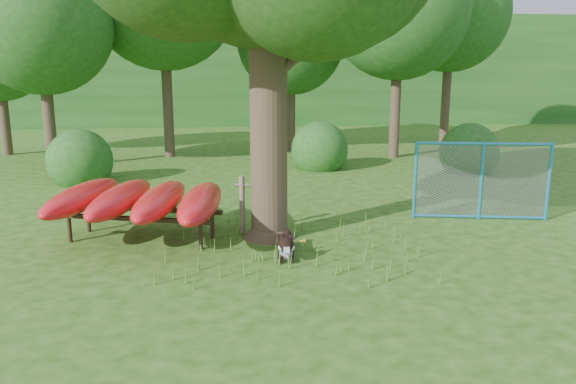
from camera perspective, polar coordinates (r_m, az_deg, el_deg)
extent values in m
plane|color=#224C0F|center=(9.07, -0.49, -7.86)|extent=(80.00, 80.00, 0.00)
cylinder|color=#3D2E21|center=(10.28, -2.02, 9.92)|extent=(0.76, 0.76, 5.38)
cone|color=#3D2E21|center=(10.67, -1.92, -3.19)|extent=(1.15, 1.15, 0.54)
cylinder|color=#3D2E21|center=(10.41, 1.56, 14.11)|extent=(1.45, 0.86, 1.15)
cylinder|color=#3D2E21|center=(10.42, -5.33, 16.43)|extent=(1.23, 0.66, 1.10)
cylinder|color=#6B5F50|center=(10.90, -4.67, -1.28)|extent=(0.11, 0.11, 1.13)
cylinder|color=#6B5F50|center=(10.81, -4.71, 0.73)|extent=(0.31, 0.08, 0.06)
cylinder|color=black|center=(11.12, -21.30, -3.55)|extent=(0.10, 0.10, 0.49)
cylinder|color=black|center=(10.07, -8.86, -4.46)|extent=(0.10, 0.10, 0.49)
cylinder|color=black|center=(11.68, -19.60, -2.66)|extent=(0.10, 0.10, 0.49)
cylinder|color=black|center=(10.69, -7.70, -3.42)|extent=(0.10, 0.10, 0.49)
cube|color=black|center=(10.46, -15.48, -2.63)|extent=(2.82, 0.86, 0.08)
cube|color=black|center=(11.06, -13.99, -1.73)|extent=(2.82, 0.86, 0.08)
ellipsoid|color=red|center=(11.23, -20.21, -0.50)|extent=(1.25, 2.99, 0.47)
ellipsoid|color=red|center=(10.86, -16.66, -0.67)|extent=(1.16, 2.98, 0.47)
ellipsoid|color=red|center=(10.54, -12.87, -0.85)|extent=(1.06, 2.98, 0.47)
ellipsoid|color=red|center=(10.27, -8.87, -1.03)|extent=(0.96, 2.96, 0.47)
cube|color=black|center=(9.81, -0.30, -5.52)|extent=(0.29, 0.70, 0.24)
cube|color=silver|center=(9.53, -0.22, -6.13)|extent=(0.22, 0.15, 0.22)
sphere|color=black|center=(9.30, -0.18, -5.39)|extent=(0.26, 0.26, 0.26)
cube|color=silver|center=(9.20, -0.14, -5.85)|extent=(0.11, 0.14, 0.09)
sphere|color=silver|center=(9.29, -0.66, -5.67)|extent=(0.12, 0.12, 0.12)
sphere|color=silver|center=(9.30, 0.32, -5.65)|extent=(0.12, 0.12, 0.12)
cone|color=black|center=(9.30, -0.62, -4.51)|extent=(0.11, 0.13, 0.12)
cone|color=black|center=(9.30, 0.24, -4.50)|extent=(0.10, 0.12, 0.12)
cylinder|color=black|center=(9.41, -0.73, -6.77)|extent=(0.09, 0.30, 0.07)
cylinder|color=black|center=(9.41, 0.36, -6.76)|extent=(0.09, 0.30, 0.07)
sphere|color=black|center=(10.14, -0.10, -4.33)|extent=(0.16, 0.16, 0.16)
torus|color=blue|center=(9.40, -0.20, -5.59)|extent=(0.25, 0.09, 0.25)
cylinder|color=#288DBE|center=(12.21, 12.78, 1.21)|extent=(0.09, 0.09, 1.65)
cylinder|color=#288DBE|center=(12.48, 19.04, 1.07)|extent=(0.09, 0.09, 1.65)
cylinder|color=#288DBE|center=(12.89, 24.97, 0.92)|extent=(0.09, 0.09, 1.65)
cylinder|color=#288DBE|center=(12.36, 19.30, 4.65)|extent=(2.71, 0.57, 0.06)
cylinder|color=#288DBE|center=(12.65, 18.79, -2.39)|extent=(2.71, 0.57, 0.06)
plane|color=gray|center=(12.48, 19.04, 1.07)|extent=(2.70, 0.51, 2.75)
cylinder|color=#4B7F29|center=(9.86, 1.54, -5.56)|extent=(0.02, 0.02, 0.20)
sphere|color=yellow|center=(9.83, 1.54, -5.00)|extent=(0.04, 0.04, 0.04)
sphere|color=yellow|center=(9.86, 1.68, -4.88)|extent=(0.04, 0.04, 0.04)
sphere|color=yellow|center=(9.84, 1.30, -5.04)|extent=(0.04, 0.04, 0.04)
sphere|color=yellow|center=(9.81, 1.73, -5.03)|extent=(0.04, 0.04, 0.04)
sphere|color=yellow|center=(9.80, 1.50, -5.00)|extent=(0.04, 0.04, 0.04)
cylinder|color=#3D2E21|center=(19.35, -23.25, 8.42)|extent=(0.36, 0.36, 4.20)
sphere|color=#1C511A|center=(19.37, -23.88, 15.50)|extent=(4.40, 4.40, 4.40)
cylinder|color=#3D2E21|center=(20.59, -12.21, 10.79)|extent=(0.36, 0.36, 5.25)
cylinder|color=#3D2E21|center=(21.62, 0.27, 9.29)|extent=(0.36, 0.36, 3.85)
sphere|color=#1C511A|center=(21.60, 0.27, 15.12)|extent=(4.00, 4.00, 4.00)
cylinder|color=#3D2E21|center=(20.32, 10.91, 10.14)|extent=(0.36, 0.36, 4.76)
sphere|color=#1C511A|center=(20.39, 11.24, 17.79)|extent=(4.80, 4.80, 4.80)
cylinder|color=#3D2E21|center=(24.13, 15.81, 10.41)|extent=(0.36, 0.36, 4.90)
sphere|color=#1C511A|center=(24.20, 16.22, 17.04)|extent=(4.60, 4.60, 4.60)
cylinder|color=#3D2E21|center=(23.02, -26.97, 7.70)|extent=(0.36, 0.36, 3.50)
sphere|color=#1C511A|center=(16.81, -20.23, 0.94)|extent=(1.80, 1.80, 1.80)
sphere|color=#1C511A|center=(18.27, 17.79, 1.99)|extent=(1.80, 1.80, 1.80)
sphere|color=#1C511A|center=(17.96, 3.20, 2.40)|extent=(1.80, 1.80, 1.80)
cube|color=#1C511A|center=(36.47, -4.69, 12.28)|extent=(80.00, 12.00, 6.00)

